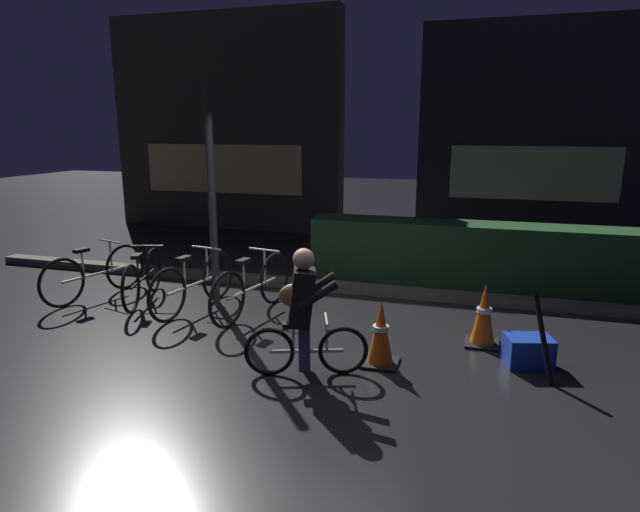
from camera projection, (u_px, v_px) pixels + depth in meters
ground_plane at (286, 348)px, 5.80m from camera, size 40.00×40.00×0.00m
sidewalk_curb at (339, 287)px, 7.84m from camera, size 12.00×0.24×0.12m
hedge_row at (470, 254)px, 8.08m from camera, size 4.80×0.70×0.94m
storefront_left at (226, 124)px, 12.38m from camera, size 5.49×0.54×4.81m
storefront_right at (535, 133)px, 11.18m from camera, size 4.75×0.54×4.46m
street_post at (212, 196)px, 6.99m from camera, size 0.10×0.10×2.91m
parked_bike_leftmost at (95, 273)px, 7.46m from camera, size 0.54×1.62×0.77m
parked_bike_left_mid at (143, 278)px, 7.31m from camera, size 0.54×1.53×0.73m
parked_bike_center_left at (194, 283)px, 6.96m from camera, size 0.46×1.69×0.78m
parked_bike_center_right at (253, 287)px, 6.78m from camera, size 0.46×1.71×0.80m
traffic_cone_near at (381, 333)px, 5.34m from camera, size 0.36×0.36×0.67m
traffic_cone_far at (484, 315)px, 5.82m from camera, size 0.36×0.36×0.70m
blue_crate at (528, 351)px, 5.36m from camera, size 0.51×0.43×0.30m
cyclist at (303, 312)px, 5.06m from camera, size 1.14×0.50×1.25m
closed_umbrella at (543, 337)px, 5.04m from camera, size 0.25×0.34×0.80m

